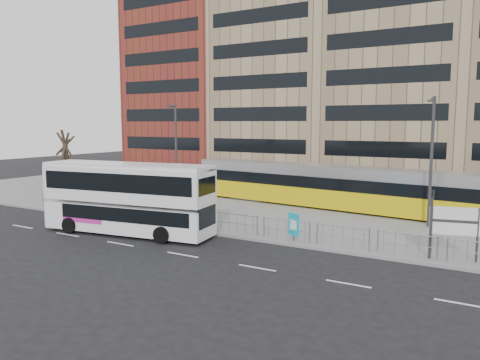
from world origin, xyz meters
The scene contains 16 objects.
ground centered at (0.00, 0.00, 0.00)m, with size 120.00×120.00×0.00m, color black.
plaza centered at (0.00, 12.00, 0.07)m, with size 64.00×24.00×0.15m, color slate.
kerb centered at (0.00, 0.05, 0.07)m, with size 64.00×0.25×0.17m, color gray.
building_row centered at (1.55, 34.27, 12.91)m, with size 70.40×18.40×31.20m.
pedestrian_barrier centered at (2.00, 0.50, 0.98)m, with size 32.07×0.07×1.10m.
road_markings centered at (1.00, -4.00, 0.01)m, with size 62.00×0.12×0.01m, color white.
double_decker_bus centered at (-3.21, -2.13, 2.15)m, with size 10.15×3.63×3.97m.
tram centered at (5.71, 10.39, 1.67)m, with size 25.77×5.38×3.02m.
station_sign centered at (13.19, 0.92, 1.80)m, with size 2.04×0.52×2.38m.
ad_panel centered at (5.72, 0.47, 1.00)m, with size 0.73×0.37×1.45m.
pedestrian centered at (-9.23, 2.37, 1.01)m, with size 0.63×0.41×1.72m, color black.
traffic_light_west centered at (-9.18, 2.09, 2.12)m, with size 0.19×0.22×3.10m.
traffic_light_east centered at (12.25, 0.69, 2.12)m, with size 0.21×0.23×3.10m.
lamp_post_west centered at (-9.07, 9.76, 4.33)m, with size 0.45×1.04×7.62m.
lamp_post_east centered at (11.18, 7.58, 4.30)m, with size 0.45×1.04×7.57m.
bare_tree centered at (-18.30, 6.17, 5.73)m, with size 4.38×4.38×7.59m.
Camera 1 is at (15.15, -21.22, 6.19)m, focal length 35.00 mm.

